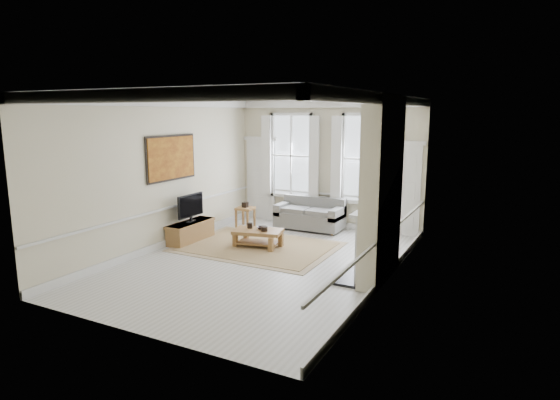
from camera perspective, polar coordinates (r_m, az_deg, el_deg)
The scene contains 23 objects.
floor at distance 9.86m, azimuth -2.22°, elevation -7.61°, with size 7.20×7.20×0.00m, color #B7B5AD.
ceiling at distance 9.37m, azimuth -2.38°, elevation 12.54°, with size 7.20×7.20×0.00m, color white.
back_wall at distance 12.70m, azimuth 5.78°, elevation 4.31°, with size 5.20×5.20×0.00m, color beige.
left_wall at distance 10.98m, azimuth -14.19°, elevation 3.06°, with size 7.20×7.20×0.00m, color beige.
right_wall at distance 8.50m, azimuth 13.12°, elevation 0.97°, with size 7.20×7.20×0.00m, color beige.
window_left at distance 13.05m, azimuth 1.41°, elevation 5.42°, with size 1.26×0.20×2.20m, color #B2BCC6, non-canonical shape.
window_right at distance 12.28m, azimuth 10.29°, elevation 4.92°, with size 1.26×0.20×2.20m, color #B2BCC6, non-canonical shape.
door_left at distance 13.61m, azimuth -2.37°, elevation 2.45°, with size 0.90×0.08×2.30m, color silver.
door_right at distance 12.14m, azimuth 14.70°, elevation 1.10°, with size 0.90×0.08×2.30m, color silver.
painting at distance 11.14m, azimuth -13.10°, elevation 5.02°, with size 0.05×1.66×1.06m, color #BE7C20.
chimney_breast at distance 8.74m, azimuth 12.33°, elevation 1.26°, with size 0.35×1.70×3.38m, color beige.
hearth at distance 9.27m, azimuth 9.36°, elevation -8.81°, with size 0.55×1.50×0.05m, color black.
fireplace at distance 9.00m, azimuth 10.70°, elevation -4.72°, with size 0.21×1.45×1.33m.
mirror at distance 8.75m, azimuth 11.06°, elevation 3.63°, with size 0.06×1.26×1.06m, color #B88932.
sofa at distance 12.57m, azimuth 3.73°, elevation -1.95°, with size 1.77×0.86×0.84m.
side_table at distance 12.78m, azimuth -4.26°, elevation -1.37°, with size 0.49×0.49×0.54m.
rug at distance 10.95m, azimuth -2.69°, elevation -5.69°, with size 3.50×2.60×0.02m, color #957F4D.
coffee_table at distance 10.86m, azimuth -2.70°, elevation -4.06°, with size 1.22×0.88×0.41m.
ceramic_pot_a at distance 10.99m, azimuth -3.71°, elevation -3.13°, with size 0.12×0.12×0.12m, color black.
ceramic_pot_b at distance 10.69m, azimuth -1.92°, elevation -3.55°, with size 0.15×0.15×0.11m, color black.
bowl at distance 10.89m, azimuth -2.22°, elevation -3.42°, with size 0.24×0.24×0.06m, color black.
tv_stand at distance 11.57m, azimuth -10.82°, elevation -3.80°, with size 0.43×1.35×0.48m, color olive.
tv at distance 11.41m, azimuth -10.84°, elevation -0.72°, with size 0.08×0.90×0.68m.
Camera 1 is at (4.64, -8.14, 3.09)m, focal length 30.00 mm.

